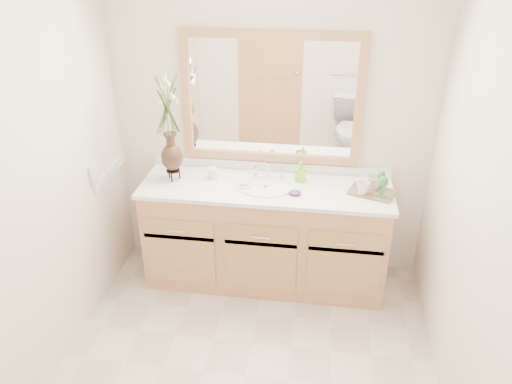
# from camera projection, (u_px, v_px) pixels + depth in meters

# --- Properties ---
(floor) EXTENTS (2.60, 2.60, 0.00)m
(floor) POSITION_uv_depth(u_px,v_px,m) (245.00, 376.00, 3.15)
(floor) COLOR beige
(floor) RESTS_ON ground
(wall_back) EXTENTS (2.40, 0.02, 2.40)m
(wall_back) POSITION_uv_depth(u_px,v_px,m) (271.00, 125.00, 3.72)
(wall_back) COLOR white
(wall_back) RESTS_ON floor
(wall_left) EXTENTS (0.02, 2.60, 2.40)m
(wall_left) POSITION_uv_depth(u_px,v_px,m) (27.00, 196.00, 2.73)
(wall_left) COLOR white
(wall_left) RESTS_ON floor
(wall_right) EXTENTS (0.02, 2.60, 2.40)m
(wall_right) POSITION_uv_depth(u_px,v_px,m) (485.00, 229.00, 2.43)
(wall_right) COLOR white
(wall_right) RESTS_ON floor
(vanity) EXTENTS (1.80, 0.55, 0.80)m
(vanity) POSITION_uv_depth(u_px,v_px,m) (265.00, 236.00, 3.85)
(vanity) COLOR tan
(vanity) RESTS_ON floor
(counter) EXTENTS (1.84, 0.57, 0.03)m
(counter) POSITION_uv_depth(u_px,v_px,m) (266.00, 188.00, 3.65)
(counter) COLOR white
(counter) RESTS_ON vanity
(sink) EXTENTS (0.38, 0.34, 0.23)m
(sink) POSITION_uv_depth(u_px,v_px,m) (265.00, 194.00, 3.65)
(sink) COLOR white
(sink) RESTS_ON counter
(mirror) EXTENTS (1.32, 0.04, 0.97)m
(mirror) POSITION_uv_depth(u_px,v_px,m) (271.00, 99.00, 3.60)
(mirror) COLOR white
(mirror) RESTS_ON wall_back
(switch_plate) EXTENTS (0.02, 0.12, 0.12)m
(switch_plate) POSITION_uv_depth(u_px,v_px,m) (94.00, 173.00, 3.50)
(switch_plate) COLOR white
(switch_plate) RESTS_ON wall_left
(flower_vase) EXTENTS (0.19, 0.19, 0.76)m
(flower_vase) POSITION_uv_depth(u_px,v_px,m) (168.00, 114.00, 3.50)
(flower_vase) COLOR black
(flower_vase) RESTS_ON counter
(tumbler) EXTENTS (0.07, 0.07, 0.09)m
(tumbler) POSITION_uv_depth(u_px,v_px,m) (213.00, 173.00, 3.73)
(tumbler) COLOR silver
(tumbler) RESTS_ON counter
(soap_dish) EXTENTS (0.10, 0.10, 0.03)m
(soap_dish) POSITION_uv_depth(u_px,v_px,m) (244.00, 185.00, 3.63)
(soap_dish) COLOR silver
(soap_dish) RESTS_ON counter
(soap_bottle) EXTENTS (0.08, 0.08, 0.14)m
(soap_bottle) POSITION_uv_depth(u_px,v_px,m) (301.00, 173.00, 3.69)
(soap_bottle) COLOR #87D933
(soap_bottle) RESTS_ON counter
(purple_dish) EXTENTS (0.11, 0.09, 0.03)m
(purple_dish) POSITION_uv_depth(u_px,v_px,m) (295.00, 193.00, 3.52)
(purple_dish) COLOR #50236A
(purple_dish) RESTS_ON counter
(tray) EXTENTS (0.36, 0.30, 0.02)m
(tray) POSITION_uv_depth(u_px,v_px,m) (372.00, 192.00, 3.55)
(tray) COLOR brown
(tray) RESTS_ON counter
(mug_left) EXTENTS (0.11, 0.11, 0.09)m
(mug_left) POSITION_uv_depth(u_px,v_px,m) (363.00, 188.00, 3.49)
(mug_left) COLOR silver
(mug_left) RESTS_ON tray
(mug_right) EXTENTS (0.13, 0.12, 0.11)m
(mug_right) POSITION_uv_depth(u_px,v_px,m) (374.00, 182.00, 3.56)
(mug_right) COLOR silver
(mug_right) RESTS_ON tray
(goblet_front) EXTENTS (0.07, 0.07, 0.15)m
(goblet_front) POSITION_uv_depth(u_px,v_px,m) (383.00, 183.00, 3.43)
(goblet_front) COLOR #287A3C
(goblet_front) RESTS_ON tray
(goblet_back) EXTENTS (0.06, 0.06, 0.13)m
(goblet_back) POSITION_uv_depth(u_px,v_px,m) (381.00, 176.00, 3.56)
(goblet_back) COLOR #287A3C
(goblet_back) RESTS_ON tray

